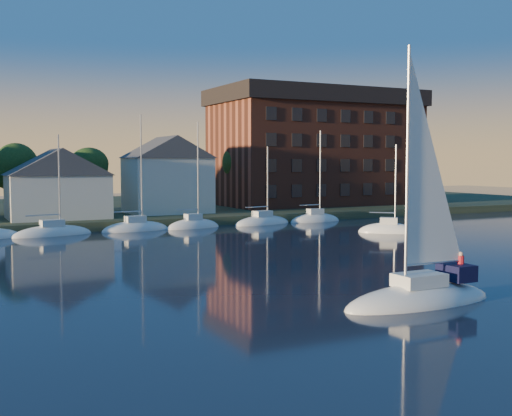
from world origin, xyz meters
TOP-DOWN VIEW (x-y plane):
  - ground at (0.00, 0.00)m, footprint 260.00×260.00m
  - shoreline_land at (0.00, 75.00)m, footprint 160.00×50.00m
  - wooden_dock at (0.00, 52.00)m, footprint 120.00×3.00m
  - clubhouse_centre at (-6.00, 57.00)m, footprint 11.55×8.40m
  - clubhouse_east at (8.00, 59.00)m, footprint 10.50×8.40m
  - condo_block at (34.00, 64.95)m, footprint 31.00×17.00m
  - tree_line at (2.00, 63.00)m, footprint 93.40×5.40m
  - moored_fleet at (-8.00, 49.00)m, footprint 71.50×2.40m
  - hero_sailboat at (4.48, 6.79)m, footprint 9.51×3.14m
  - drifting_sailboat_right at (24.36, 34.69)m, footprint 6.30×5.85m

SIDE VIEW (x-z plane):
  - ground at x=0.00m, z-range 0.00..0.00m
  - shoreline_land at x=0.00m, z-range -1.00..1.00m
  - wooden_dock at x=0.00m, z-range -0.50..0.50m
  - drifting_sailboat_right at x=24.36m, z-range -5.14..5.33m
  - moored_fleet at x=-8.00m, z-range -5.93..6.12m
  - hero_sailboat at x=4.48m, z-range -6.74..7.96m
  - clubhouse_centre at x=-6.00m, z-range 1.09..9.17m
  - clubhouse_east at x=8.00m, z-range 1.10..10.90m
  - tree_line at x=2.00m, z-range 2.73..11.63m
  - condo_block at x=34.00m, z-range 1.09..18.49m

